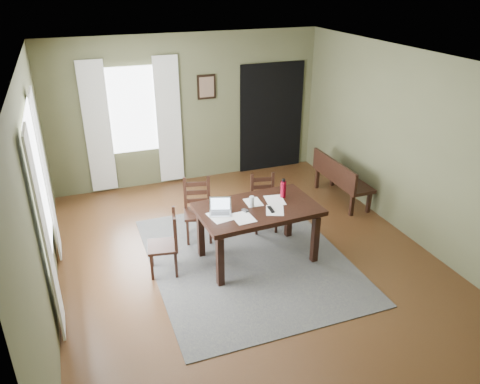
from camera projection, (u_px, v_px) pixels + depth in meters
name	position (u px, v px, depth m)	size (l,w,h in m)	color
ground	(247.00, 259.00, 6.54)	(5.00, 6.00, 0.01)	#492C16
room_shell	(248.00, 136.00, 5.76)	(5.02, 6.02, 2.71)	brown
rug	(247.00, 258.00, 6.53)	(2.60, 3.20, 0.01)	#474747
dining_table	(258.00, 214.00, 6.24)	(1.64, 1.03, 0.80)	black
chair_end	(166.00, 244.00, 6.07)	(0.45, 0.44, 0.87)	black
chair_back_left	(198.00, 210.00, 6.87)	(0.49, 0.49, 0.93)	black
chair_back_right	(264.00, 203.00, 7.15)	(0.44, 0.44, 0.87)	black
bench	(340.00, 176.00, 8.02)	(0.43, 1.35, 0.76)	black
laptop	(220.00, 209.00, 6.04)	(0.34, 0.30, 0.19)	#B7B7BC
computer_mouse	(245.00, 211.00, 6.08)	(0.05, 0.08, 0.03)	#3F3F42
tv_remote	(271.00, 209.00, 6.12)	(0.05, 0.18, 0.02)	black
drinking_glass	(252.00, 201.00, 6.18)	(0.07, 0.07, 0.15)	silver
water_bottle	(283.00, 189.00, 6.42)	(0.10, 0.10, 0.27)	maroon
paper_a	(220.00, 216.00, 5.96)	(0.25, 0.33, 0.00)	white
paper_b	(275.00, 210.00, 6.11)	(0.23, 0.30, 0.00)	white
paper_c	(253.00, 202.00, 6.32)	(0.21, 0.28, 0.00)	white
paper_d	(275.00, 200.00, 6.38)	(0.25, 0.32, 0.00)	white
paper_e	(243.00, 218.00, 5.93)	(0.25, 0.33, 0.00)	white
window_left	(39.00, 184.00, 5.30)	(0.01, 1.30, 1.70)	white
window_back	(132.00, 110.00, 8.11)	(1.00, 0.01, 1.50)	white
curtain_left_near	(46.00, 238.00, 4.73)	(0.03, 0.48, 2.30)	silver
curtain_left_far	(46.00, 177.00, 6.11)	(0.03, 0.48, 2.30)	silver
curtain_back_left	(98.00, 128.00, 8.00)	(0.44, 0.03, 2.30)	silver
curtain_back_right	(169.00, 121.00, 8.39)	(0.44, 0.03, 2.30)	silver
framed_picture	(206.00, 87.00, 8.41)	(0.34, 0.03, 0.44)	black
doorway_back	(271.00, 117.00, 9.12)	(1.30, 0.03, 2.10)	black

